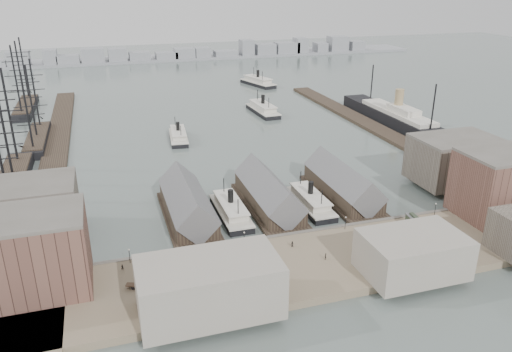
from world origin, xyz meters
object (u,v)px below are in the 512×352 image
object	(u,v)px
ferry_docked_west	(231,210)
horse_cart_center	(256,270)
ocean_steamer	(397,118)
tram	(417,225)
horse_cart_left	(140,282)
horse_cart_right	(384,245)

from	to	relation	value
ferry_docked_west	horse_cart_center	size ratio (longest dim) A/B	5.30
ocean_steamer	tram	distance (m)	117.67
ocean_steamer	horse_cart_left	world-z (taller)	ocean_steamer
tram	horse_cart_left	size ratio (longest dim) A/B	2.05
horse_cart_right	ocean_steamer	bearing A→B (deg)	-54.84
horse_cart_left	ocean_steamer	bearing A→B (deg)	-30.86
horse_cart_left	horse_cart_center	world-z (taller)	horse_cart_left
tram	ferry_docked_west	bearing A→B (deg)	154.44
tram	horse_cart_center	bearing A→B (deg)	-166.05
ferry_docked_west	ocean_steamer	world-z (taller)	ocean_steamer
ocean_steamer	horse_cart_center	size ratio (longest dim) A/B	18.29
ocean_steamer	tram	size ratio (longest dim) A/B	9.05
ferry_docked_west	tram	distance (m)	54.87
horse_cart_left	horse_cart_center	xyz separation A→B (m)	(27.40, -3.18, -0.02)
horse_cart_center	horse_cart_left	bearing A→B (deg)	79.47
ferry_docked_west	horse_cart_left	size ratio (longest dim) A/B	5.39
ocean_steamer	horse_cart_right	bearing A→B (deg)	-123.71
horse_cart_left	horse_cart_right	distance (m)	63.67
ferry_docked_west	horse_cart_center	distance (m)	35.83
ocean_steamer	horse_cart_right	world-z (taller)	ocean_steamer
ocean_steamer	horse_cart_right	distance (m)	129.69
horse_cart_center	ferry_docked_west	bearing A→B (deg)	-9.07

